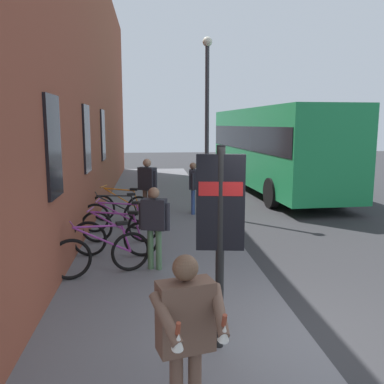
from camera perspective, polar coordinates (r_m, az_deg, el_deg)
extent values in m
plane|color=#2D2D30|center=(11.43, 9.57, -4.75)|extent=(60.00, 60.00, 0.00)
cube|color=slate|center=(12.97, -4.61, -2.70)|extent=(24.00, 3.50, 0.12)
cube|color=brown|center=(13.87, -13.69, 14.17)|extent=(22.00, 0.60, 7.98)
cube|color=black|center=(6.87, -18.46, 5.90)|extent=(0.90, 0.06, 1.60)
cube|color=black|center=(10.31, -14.22, 7.07)|extent=(0.90, 0.06, 1.60)
cube|color=black|center=(13.78, -12.11, 7.64)|extent=(0.90, 0.06, 1.60)
torus|color=black|center=(7.45, -16.27, -8.83)|extent=(0.29, 0.70, 0.72)
torus|color=black|center=(7.65, -8.40, -8.06)|extent=(0.29, 0.70, 0.72)
cylinder|color=#8C338C|center=(7.46, -12.16, -6.43)|extent=(0.36, 0.97, 0.58)
cylinder|color=#8C338C|center=(7.38, -12.80, -4.61)|extent=(0.31, 0.82, 0.09)
cylinder|color=#8C338C|center=(7.56, -8.99, -6.31)|extent=(0.09, 0.19, 0.51)
cube|color=black|center=(7.47, -9.60, -4.22)|extent=(0.16, 0.22, 0.06)
cylinder|color=#8C338C|center=(7.29, -16.09, -4.31)|extent=(0.46, 0.18, 0.02)
torus|color=black|center=(8.63, -13.91, -6.23)|extent=(0.14, 0.72, 0.72)
torus|color=black|center=(8.43, -6.96, -6.40)|extent=(0.14, 0.72, 0.72)
cylinder|color=#8C338C|center=(8.44, -10.37, -4.53)|extent=(0.16, 1.01, 0.58)
cylinder|color=#8C338C|center=(8.40, -10.92, -2.87)|extent=(0.14, 0.85, 0.09)
cylinder|color=#8C338C|center=(8.37, -7.50, -4.75)|extent=(0.06, 0.19, 0.51)
cube|color=black|center=(8.32, -8.05, -2.80)|extent=(0.12, 0.21, 0.06)
cylinder|color=#8C338C|center=(8.48, -13.75, -2.33)|extent=(0.48, 0.08, 0.02)
torus|color=black|center=(9.58, -12.94, -4.65)|extent=(0.11, 0.72, 0.72)
torus|color=black|center=(9.43, -6.65, -4.69)|extent=(0.11, 0.72, 0.72)
cylinder|color=#8C338C|center=(9.43, -9.71, -3.06)|extent=(0.11, 1.02, 0.58)
cylinder|color=#8C338C|center=(9.39, -10.21, -1.57)|extent=(0.09, 0.85, 0.09)
cylinder|color=#8C338C|center=(9.38, -7.13, -3.21)|extent=(0.05, 0.19, 0.51)
cube|color=black|center=(9.33, -7.63, -1.47)|extent=(0.11, 0.21, 0.06)
cylinder|color=#8C338C|center=(9.45, -12.77, -1.12)|extent=(0.48, 0.06, 0.02)
torus|color=black|center=(10.47, -13.13, -3.47)|extent=(0.21, 0.72, 0.72)
torus|color=black|center=(10.60, -7.46, -3.15)|extent=(0.21, 0.72, 0.72)
cylinder|color=black|center=(10.47, -10.18, -1.84)|extent=(0.25, 1.00, 0.58)
cylinder|color=black|center=(10.41, -10.63, -0.51)|extent=(0.22, 0.84, 0.09)
cylinder|color=black|center=(10.54, -7.89, -1.84)|extent=(0.07, 0.19, 0.51)
cube|color=black|center=(10.47, -8.33, -0.31)|extent=(0.14, 0.22, 0.06)
cylinder|color=black|center=(10.36, -12.97, -0.22)|extent=(0.47, 0.13, 0.02)
torus|color=black|center=(11.67, -12.13, -2.13)|extent=(0.25, 0.71, 0.72)
torus|color=black|center=(11.32, -7.19, -2.35)|extent=(0.25, 0.71, 0.72)
cylinder|color=orange|center=(11.42, -9.62, -0.89)|extent=(0.31, 0.99, 0.58)
cylinder|color=orange|center=(11.41, -10.01, 0.35)|extent=(0.27, 0.83, 0.09)
cylinder|color=orange|center=(11.29, -7.58, -1.09)|extent=(0.08, 0.19, 0.51)
cube|color=black|center=(11.27, -7.98, 0.37)|extent=(0.15, 0.22, 0.06)
cylinder|color=orange|center=(11.55, -12.00, 0.78)|extent=(0.47, 0.15, 0.02)
cylinder|color=black|center=(4.85, 3.84, -7.87)|extent=(0.10, 0.10, 2.40)
cube|color=black|center=(4.72, 3.91, -1.47)|extent=(0.16, 0.56, 1.10)
cube|color=red|center=(4.69, 3.94, 0.50)|extent=(0.16, 0.50, 0.16)
cube|color=#1E8C4C|center=(17.37, 10.98, 6.16)|extent=(10.62, 3.05, 3.00)
cube|color=black|center=(17.36, 11.02, 7.35)|extent=(10.41, 3.08, 0.90)
cylinder|color=black|center=(14.93, 19.51, 0.10)|extent=(1.01, 0.30, 1.00)
cylinder|color=black|center=(13.96, 10.80, -0.14)|extent=(1.01, 0.30, 1.00)
cylinder|color=black|center=(21.04, 10.88, 2.99)|extent=(1.01, 0.30, 1.00)
cylinder|color=black|center=(20.36, 4.49, 2.93)|extent=(1.01, 0.30, 1.00)
cylinder|color=brown|center=(11.56, -5.74, -1.79)|extent=(0.12, 0.12, 0.83)
cylinder|color=brown|center=(11.66, -6.42, -1.70)|extent=(0.12, 0.12, 0.83)
cube|color=#26262D|center=(11.50, -6.14, 1.82)|extent=(0.48, 0.53, 0.62)
sphere|color=tan|center=(11.45, -6.18, 3.99)|extent=(0.23, 0.23, 0.23)
cylinder|color=#26262D|center=(11.34, -5.04, 1.53)|extent=(0.10, 0.10, 0.56)
cylinder|color=#26262D|center=(11.67, -7.21, 1.71)|extent=(0.10, 0.10, 0.56)
cylinder|color=#4C724C|center=(7.71, -5.69, -7.77)|extent=(0.11, 0.11, 0.75)
cylinder|color=#4C724C|center=(7.67, -4.57, -7.86)|extent=(0.11, 0.11, 0.75)
cube|color=#26262D|center=(7.52, -5.21, -3.05)|extent=(0.34, 0.48, 0.56)
sphere|color=#8C664C|center=(7.45, -5.25, -0.11)|extent=(0.20, 0.20, 0.20)
cylinder|color=#26262D|center=(7.60, -6.99, -3.23)|extent=(0.09, 0.09, 0.50)
cylinder|color=#26262D|center=(7.46, -3.38, -3.41)|extent=(0.09, 0.09, 0.50)
cylinder|color=#334C8C|center=(12.20, 0.13, -1.35)|extent=(0.11, 0.11, 0.75)
cylinder|color=#334C8C|center=(12.35, 0.16, -1.22)|extent=(0.11, 0.11, 0.75)
cube|color=#26262D|center=(12.17, 0.14, 1.75)|extent=(0.46, 0.28, 0.56)
sphere|color=#8C664C|center=(12.13, 0.15, 3.59)|extent=(0.20, 0.20, 0.20)
cylinder|color=#26262D|center=(11.93, 0.10, 1.42)|extent=(0.09, 0.09, 0.50)
cylinder|color=#26262D|center=(12.42, 0.19, 1.74)|extent=(0.09, 0.09, 0.50)
cube|color=brown|center=(3.54, -0.90, -16.62)|extent=(0.34, 0.50, 0.59)
sphere|color=brown|center=(3.38, -0.91, -10.32)|extent=(0.21, 0.21, 0.21)
cylinder|color=brown|center=(3.42, 3.76, -15.80)|extent=(0.42, 0.11, 0.33)
cone|color=white|center=(3.31, 4.42, -18.66)|extent=(0.14, 0.12, 0.16)
cylinder|color=brown|center=(3.26, 4.44, -17.11)|extent=(0.07, 0.05, 0.11)
cylinder|color=brown|center=(3.29, -3.62, -16.93)|extent=(0.42, 0.27, 0.33)
cone|color=white|center=(3.19, -1.91, -19.75)|extent=(0.14, 0.12, 0.16)
cylinder|color=brown|center=(3.14, -1.92, -18.16)|extent=(0.07, 0.05, 0.11)
cylinder|color=#333338|center=(12.41, 2.05, 8.30)|extent=(0.12, 0.12, 4.83)
sphere|color=silver|center=(12.63, 2.12, 19.88)|extent=(0.28, 0.28, 0.28)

